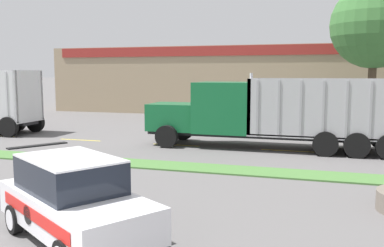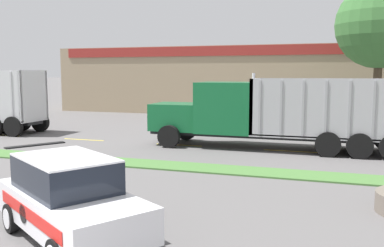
{
  "view_description": "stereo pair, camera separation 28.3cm",
  "coord_description": "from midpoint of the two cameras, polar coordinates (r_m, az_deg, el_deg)",
  "views": [
    {
      "loc": [
        4.05,
        -4.32,
        3.53
      ],
      "look_at": [
        -0.14,
        9.36,
        1.84
      ],
      "focal_mm": 40.0,
      "sensor_mm": 36.0,
      "label": 1
    },
    {
      "loc": [
        4.32,
        -4.24,
        3.53
      ],
      "look_at": [
        -0.14,
        9.36,
        1.84
      ],
      "focal_mm": 40.0,
      "sensor_mm": 36.0,
      "label": 2
    }
  ],
  "objects": [
    {
      "name": "grass_verge",
      "position": [
        15.92,
        1.38,
        -5.98
      ],
      "size": [
        120.0,
        1.43,
        0.06
      ],
      "primitive_type": "cube",
      "color": "#477538",
      "rests_on": "ground_plane"
    },
    {
      "name": "centre_line_3",
      "position": [
        23.52,
        -15.02,
        -2.13
      ],
      "size": [
        2.4,
        0.14,
        0.01
      ],
      "primitive_type": "cube",
      "color": "yellow",
      "rests_on": "ground_plane"
    },
    {
      "name": "centre_line_4",
      "position": [
        21.18,
        -2.52,
        -2.87
      ],
      "size": [
        2.4,
        0.14,
        0.01
      ],
      "primitive_type": "cube",
      "color": "yellow",
      "rests_on": "ground_plane"
    },
    {
      "name": "centre_line_5",
      "position": [
        20.05,
        12.22,
        -3.56
      ],
      "size": [
        2.4,
        0.14,
        0.01
      ],
      "primitive_type": "cube",
      "color": "yellow",
      "rests_on": "ground_plane"
    },
    {
      "name": "dump_truck_lead",
      "position": [
        20.46,
        6.94,
        1.21
      ],
      "size": [
        11.59,
        2.84,
        3.54
      ],
      "color": "black",
      "rests_on": "ground_plane"
    },
    {
      "name": "rally_car",
      "position": [
        9.51,
        -16.29,
        -9.63
      ],
      "size": [
        4.52,
        3.77,
        1.8
      ],
      "color": "white",
      "rests_on": "ground_plane"
    },
    {
      "name": "store_building_backdrop",
      "position": [
        40.83,
        9.98,
        5.75
      ],
      "size": [
        38.16,
        12.1,
        5.81
      ],
      "color": "#9E896B",
      "rests_on": "ground_plane"
    },
    {
      "name": "tree_behind_centre",
      "position": [
        29.15,
        22.95,
        13.02
      ],
      "size": [
        5.32,
        5.32,
        10.47
      ],
      "color": "#473828",
      "rests_on": "ground_plane"
    }
  ]
}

